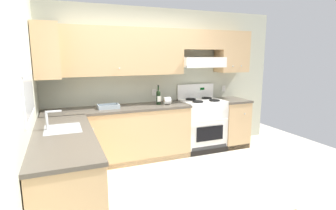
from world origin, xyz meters
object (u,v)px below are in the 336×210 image
object	(u,v)px
paper_towel_roll	(167,101)
bowl	(108,107)
stove	(202,124)
wine_bottle	(158,97)

from	to	relation	value
paper_towel_roll	bowl	bearing A→B (deg)	178.20
stove	wine_bottle	world-z (taller)	wine_bottle
stove	wine_bottle	distance (m)	1.03
stove	wine_bottle	bearing A→B (deg)	-179.61
stove	wine_bottle	size ratio (longest dim) A/B	3.59
stove	bowl	xyz separation A→B (m)	(-1.71, -0.01, 0.45)
bowl	paper_towel_roll	size ratio (longest dim) A/B	2.59
wine_bottle	paper_towel_roll	distance (m)	0.16
paper_towel_roll	stove	bearing A→B (deg)	3.68
stove	paper_towel_roll	xyz separation A→B (m)	(-0.72, -0.05, 0.50)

